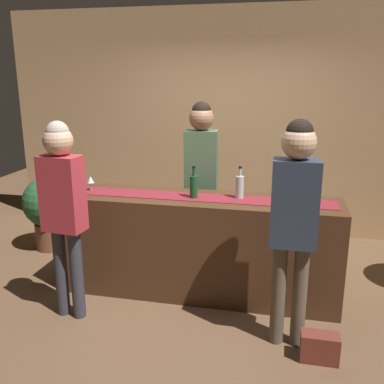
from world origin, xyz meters
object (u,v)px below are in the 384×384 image
at_px(customer_sipping, 294,210).
at_px(handbag, 320,347).
at_px(wine_bottle_green, 194,186).
at_px(bartender, 201,166).
at_px(wine_glass_near_customer, 284,192).
at_px(customer_browsing, 63,200).
at_px(wine_bottle_clear, 240,187).
at_px(wine_glass_mid_counter, 91,180).
at_px(potted_plant_tall, 49,208).

height_order(customer_sipping, handbag, customer_sipping).
height_order(wine_bottle_green, bartender, bartender).
distance_m(wine_glass_near_customer, customer_browsing, 1.90).
distance_m(bartender, customer_sipping, 1.57).
xyz_separation_m(wine_bottle_clear, wine_glass_mid_counter, (-1.46, -0.03, -0.01)).
bearing_deg(customer_browsing, potted_plant_tall, 131.95).
relative_size(customer_sipping, customer_browsing, 1.03).
distance_m(wine_bottle_clear, potted_plant_tall, 2.51).
height_order(wine_bottle_green, potted_plant_tall, wine_bottle_green).
height_order(wine_glass_mid_counter, potted_plant_tall, wine_glass_mid_counter).
bearing_deg(customer_browsing, wine_bottle_green, 39.43).
height_order(wine_glass_mid_counter, customer_sipping, customer_sipping).
bearing_deg(handbag, customer_sipping, 143.39).
bearing_deg(wine_glass_mid_counter, customer_sipping, -19.59).
distance_m(bartender, customer_browsing, 1.54).
height_order(wine_glass_near_customer, wine_glass_mid_counter, same).
height_order(wine_bottle_clear, bartender, bartender).
xyz_separation_m(wine_bottle_clear, handbag, (0.72, -0.90, -0.96)).
bearing_deg(wine_glass_mid_counter, handbag, -21.74).
distance_m(wine_bottle_clear, handbag, 1.50).
distance_m(wine_glass_near_customer, handbag, 1.30).
bearing_deg(wine_glass_near_customer, customer_sipping, -83.13).
height_order(wine_glass_mid_counter, bartender, bartender).
bearing_deg(wine_bottle_clear, wine_bottle_green, -169.23).
relative_size(bartender, potted_plant_tall, 2.02).
relative_size(customer_sipping, handbag, 6.32).
xyz_separation_m(wine_glass_near_customer, handbag, (0.32, -0.83, -0.96)).
relative_size(wine_glass_near_customer, customer_browsing, 0.08).
bearing_deg(wine_bottle_green, customer_sipping, -35.79).
height_order(wine_bottle_clear, wine_bottle_green, same).
bearing_deg(wine_glass_mid_counter, customer_browsing, -83.93).
bearing_deg(customer_browsing, handbag, 1.24).
bearing_deg(bartender, wine_glass_mid_counter, 25.08).
distance_m(wine_bottle_clear, wine_bottle_green, 0.42).
height_order(wine_glass_mid_counter, handbag, wine_glass_mid_counter).
bearing_deg(potted_plant_tall, customer_browsing, -54.51).
height_order(wine_glass_near_customer, handbag, wine_glass_near_customer).
height_order(wine_bottle_clear, wine_glass_near_customer, wine_bottle_clear).
relative_size(wine_bottle_green, wine_glass_near_customer, 2.10).
relative_size(potted_plant_tall, handbag, 3.19).
relative_size(wine_bottle_green, potted_plant_tall, 0.34).
relative_size(wine_glass_mid_counter, handbag, 0.51).
distance_m(wine_glass_mid_counter, bartender, 1.14).
bearing_deg(wine_glass_mid_counter, potted_plant_tall, 142.68).
bearing_deg(wine_bottle_clear, customer_browsing, -152.89).
distance_m(wine_glass_near_customer, potted_plant_tall, 2.90).
xyz_separation_m(wine_glass_near_customer, wine_glass_mid_counter, (-1.86, 0.04, 0.00)).
relative_size(wine_bottle_clear, customer_sipping, 0.17).
distance_m(wine_bottle_green, bartender, 0.61).
xyz_separation_m(wine_glass_near_customer, potted_plant_tall, (-2.76, 0.73, -0.55)).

